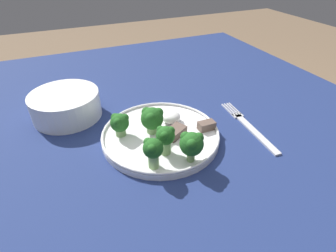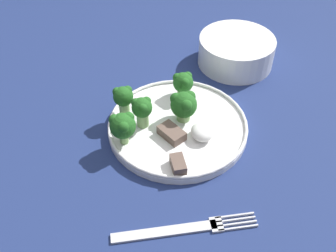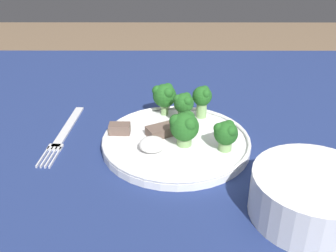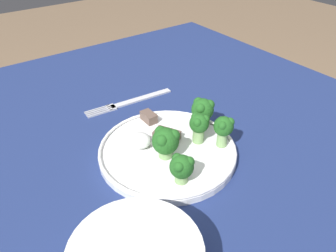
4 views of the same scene
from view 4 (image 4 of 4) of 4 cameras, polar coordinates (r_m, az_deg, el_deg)
table at (r=0.61m, az=-1.80°, el=-15.31°), size 1.21×1.15×0.75m
dinner_plate at (r=0.59m, az=-0.09°, el=-4.31°), size 0.24×0.24×0.02m
fork at (r=0.74m, az=-6.52°, el=4.22°), size 0.03×0.21×0.00m
broccoli_floret_near_rim_left at (r=0.51m, az=2.39°, el=-7.12°), size 0.04×0.04×0.05m
broccoli_floret_center_left at (r=0.63m, az=6.04°, el=2.94°), size 0.04×0.04×0.06m
broccoli_floret_back_left at (r=0.58m, az=9.62°, el=-0.26°), size 0.04×0.04×0.06m
broccoli_floret_front_left at (r=0.58m, az=5.43°, el=0.22°), size 0.04×0.04×0.06m
broccoli_floret_center_back at (r=0.55m, az=-0.44°, el=-2.59°), size 0.05×0.05×0.06m
meat_slice_front_slice at (r=0.65m, az=-3.36°, el=1.57°), size 0.04×0.02×0.02m
meat_slice_middle_slice at (r=0.60m, az=-0.20°, el=-1.63°), size 0.05×0.05×0.02m
sauce_dollop at (r=0.59m, az=-4.85°, el=-2.49°), size 0.04×0.04×0.02m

